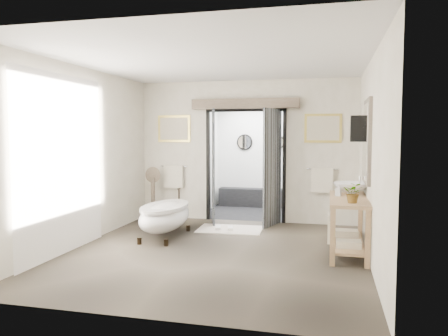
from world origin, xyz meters
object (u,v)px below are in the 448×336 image
at_px(vanity, 346,220).
at_px(rug, 230,229).
at_px(basin, 351,189).
at_px(clawfoot_tub, 165,216).

distance_m(vanity, rug, 2.42).
bearing_deg(rug, basin, -20.67).
distance_m(clawfoot_tub, basin, 3.17).
height_order(clawfoot_tub, vanity, vanity).
height_order(vanity, basin, basin).
bearing_deg(basin, clawfoot_tub, 156.63).
bearing_deg(basin, vanity, -126.48).
bearing_deg(clawfoot_tub, vanity, -5.47).
distance_m(clawfoot_tub, vanity, 3.06).
height_order(vanity, rug, vanity).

